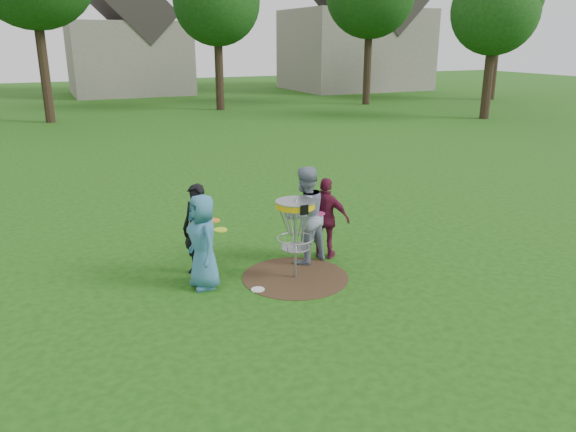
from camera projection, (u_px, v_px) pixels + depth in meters
name	position (u px, v px, depth m)	size (l,w,h in m)	color
ground	(295.00, 277.00, 9.47)	(100.00, 100.00, 0.00)	#19470F
dirt_patch	(295.00, 277.00, 9.47)	(1.80, 1.80, 0.01)	#47331E
player_blue	(203.00, 242.00, 8.90)	(0.76, 0.49, 1.55)	teal
player_black	(197.00, 230.00, 9.39)	(0.57, 0.38, 1.57)	black
player_grey	(305.00, 215.00, 9.89)	(0.85, 0.66, 1.75)	gray
player_maroon	(326.00, 218.00, 10.13)	(0.88, 0.36, 1.49)	maroon
disc_on_grass	(258.00, 290.00, 8.98)	(0.22, 0.22, 0.02)	silver
disc_golf_basket	(296.00, 220.00, 9.17)	(0.66, 0.67, 1.38)	#9EA0A5
held_discs	(265.00, 218.00, 9.41)	(2.10, 0.68, 0.18)	#C7E219
house_row	(157.00, 34.00, 38.84)	(44.50, 10.65, 11.62)	gray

